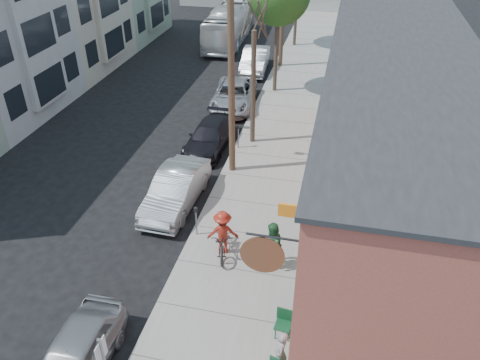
% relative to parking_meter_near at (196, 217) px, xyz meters
% --- Properties ---
extents(ground, '(120.00, 120.00, 0.00)m').
position_rel_parking_meter_near_xyz_m(ground, '(-2.25, -1.52, -0.98)').
color(ground, black).
extents(sidewalk, '(4.50, 58.00, 0.15)m').
position_rel_parking_meter_near_xyz_m(sidewalk, '(2.00, 9.48, -0.91)').
color(sidewalk, gray).
rests_on(sidewalk, ground).
extents(cafe_building, '(6.60, 20.20, 6.61)m').
position_rel_parking_meter_near_xyz_m(cafe_building, '(6.74, 3.47, 2.32)').
color(cafe_building, '#B05041').
rests_on(cafe_building, ground).
extents(apartment_row, '(6.30, 32.00, 9.00)m').
position_rel_parking_meter_near_xyz_m(apartment_row, '(-14.10, 12.48, 3.52)').
color(apartment_row, '#8FA188').
rests_on(apartment_row, ground).
extents(parking_meter_near, '(0.14, 0.14, 1.24)m').
position_rel_parking_meter_near_xyz_m(parking_meter_near, '(0.00, 0.00, 0.00)').
color(parking_meter_near, slate).
rests_on(parking_meter_near, sidewalk).
extents(parking_meter_far, '(0.14, 0.14, 1.24)m').
position_rel_parking_meter_near_xyz_m(parking_meter_far, '(0.00, 6.97, 0.00)').
color(parking_meter_far, slate).
rests_on(parking_meter_far, sidewalk).
extents(utility_pole_near, '(3.57, 0.28, 10.00)m').
position_rel_parking_meter_near_xyz_m(utility_pole_near, '(0.14, 4.88, 4.43)').
color(utility_pole_near, '#503A28').
rests_on(utility_pole_near, sidewalk).
extents(tree_bare, '(0.24, 0.24, 5.62)m').
position_rel_parking_meter_near_xyz_m(tree_bare, '(0.55, 7.81, 1.98)').
color(tree_bare, '#44392C').
rests_on(tree_bare, sidewalk).
extents(patio_chair_a, '(0.55, 0.55, 0.88)m').
position_rel_parking_meter_near_xyz_m(patio_chair_a, '(3.85, -3.90, -0.39)').
color(patio_chair_a, '#124226').
rests_on(patio_chair_a, sidewalk).
extents(patron_grey, '(0.39, 0.56, 1.49)m').
position_rel_parking_meter_near_xyz_m(patron_grey, '(3.95, -5.10, -0.09)').
color(patron_grey, gray).
rests_on(patron_grey, sidewalk).
extents(patron_green, '(0.87, 1.02, 1.82)m').
position_rel_parking_meter_near_xyz_m(patron_green, '(3.03, -1.09, 0.08)').
color(patron_green, '#276335').
rests_on(patron_green, sidewalk).
extents(cyclist, '(1.24, 0.89, 1.73)m').
position_rel_parking_meter_near_xyz_m(cyclist, '(1.21, -0.71, 0.03)').
color(cyclist, maroon).
rests_on(cyclist, sidewalk).
extents(cyclist_bike, '(1.16, 2.20, 1.10)m').
position_rel_parking_meter_near_xyz_m(cyclist_bike, '(1.21, -0.71, -0.28)').
color(cyclist_bike, black).
rests_on(cyclist_bike, sidewalk).
extents(car_0, '(1.72, 4.10, 1.39)m').
position_rel_parking_meter_near_xyz_m(car_0, '(-1.45, -6.35, -0.29)').
color(car_0, '#929499').
rests_on(car_0, ground).
extents(car_1, '(1.75, 4.65, 1.52)m').
position_rel_parking_meter_near_xyz_m(car_1, '(-1.45, 1.84, -0.22)').
color(car_1, '#B0B4B8').
rests_on(car_1, ground).
extents(car_2, '(1.98, 4.55, 1.30)m').
position_rel_parking_meter_near_xyz_m(car_2, '(-1.45, 6.88, -0.33)').
color(car_2, black).
rests_on(car_2, ground).
extents(car_3, '(2.80, 5.30, 1.42)m').
position_rel_parking_meter_near_xyz_m(car_3, '(-1.49, 12.17, -0.27)').
color(car_3, '#A1A3A9').
rests_on(car_3, ground).
extents(car_4, '(1.97, 4.83, 1.56)m').
position_rel_parking_meter_near_xyz_m(car_4, '(-1.45, 18.45, -0.20)').
color(car_4, '#B2B3BB').
rests_on(car_4, ground).
extents(bus, '(2.84, 10.45, 2.89)m').
position_rel_parking_meter_near_xyz_m(bus, '(-4.87, 24.96, 0.46)').
color(bus, white).
rests_on(bus, ground).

